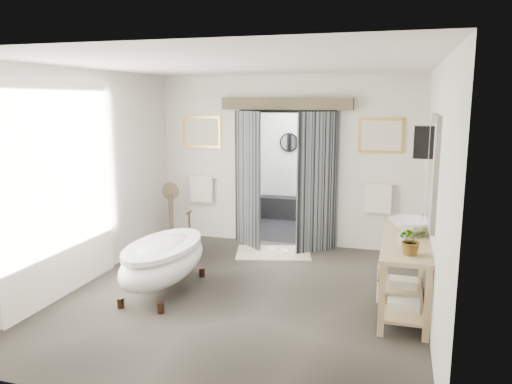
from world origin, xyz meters
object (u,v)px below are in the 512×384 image
Objects in this scene: clawfoot_tub at (164,260)px; vanity at (402,270)px; basin at (411,227)px; rug at (273,253)px.

vanity is (2.99, 0.22, 0.07)m from clawfoot_tub.
basin is at bearing 78.67° from vanity.
vanity is at bearing 4.18° from clawfoot_tub.
vanity reaches higher than rug.
rug is 2.19× the size of basin.
rug is (-2.02, 1.79, -0.50)m from vanity.
clawfoot_tub reaches higher than rug.
rug is at bearing 138.44° from vanity.
vanity is 2.74m from rug.
vanity is 0.59m from basin.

